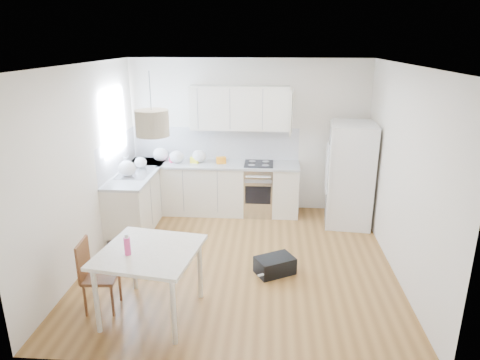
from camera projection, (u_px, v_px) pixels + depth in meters
The scene contains 29 objects.
floor at pixel (240, 261), 6.07m from camera, with size 4.20×4.20×0.00m, color brown.
ceiling at pixel (240, 65), 5.23m from camera, with size 4.20×4.20×0.00m, color white.
wall_back at pixel (249, 136), 7.64m from camera, with size 4.20×4.20×0.00m, color white.
wall_left at pixel (86, 167), 5.80m from camera, with size 4.20×4.20×0.00m, color white.
wall_right at pixel (402, 174), 5.51m from camera, with size 4.20×4.20×0.00m, color white.
window_glassblock at pixel (114, 122), 6.76m from camera, with size 0.02×1.00×1.00m, color #BFE0F9.
cabinets_back at pixel (214, 189), 7.68m from camera, with size 3.00×0.60×0.88m, color silver.
cabinets_left at pixel (139, 199), 7.20m from camera, with size 0.60×1.80×0.88m, color silver.
counter_back at pixel (214, 164), 7.54m from camera, with size 3.02×0.64×0.04m, color #A1A4A6.
counter_left at pixel (137, 173), 7.05m from camera, with size 0.64×1.82×0.04m, color #A1A4A6.
backsplash_back at pixel (215, 143), 7.72m from camera, with size 3.00×0.01×0.58m, color white.
backsplash_left at pixel (118, 154), 6.98m from camera, with size 0.01×1.80×0.58m, color white.
upper_cabinets at pixel (240, 108), 7.34m from camera, with size 1.70×0.32×0.75m, color silver.
range_oven at pixel (258, 190), 7.63m from camera, with size 0.50×0.61×0.88m, color #B5B7BA, non-canonical shape.
sink at pixel (136, 173), 7.00m from camera, with size 0.50×0.80×0.16m, color #B5B7BA, non-canonical shape.
refrigerator at pixel (351, 174), 7.11m from camera, with size 0.83×0.86×1.72m, color white, non-canonical shape.
dining_table at pixel (150, 257), 4.69m from camera, with size 1.16×1.16×0.81m.
dining_chair at pixel (101, 276), 4.88m from camera, with size 0.36×0.36×0.86m, color #523418, non-canonical shape.
drink_bottle at pixel (127, 244), 4.53m from camera, with size 0.07×0.07×0.24m, color #E23F85.
gym_bag at pixel (275, 265), 5.73m from camera, with size 0.50×0.32×0.23m, color black.
pendant_lamp at pixel (152, 123), 4.37m from camera, with size 0.35×0.35×0.27m, color beige.
grocery_bag_a at pixel (161, 154), 7.62m from camera, with size 0.27×0.23×0.25m, color white.
grocery_bag_b at pixel (177, 157), 7.50m from camera, with size 0.25×0.21×0.23m, color white.
grocery_bag_c at pixel (199, 156), 7.54m from camera, with size 0.25×0.21×0.23m, color white.
grocery_bag_d at pixel (141, 162), 7.24m from camera, with size 0.21×0.18×0.19m, color white.
grocery_bag_e at pixel (127, 168), 6.79m from camera, with size 0.28×0.24×0.25m, color white.
snack_orange at pixel (221, 160), 7.50m from camera, with size 0.17×0.10×0.11m, color orange.
snack_yellow at pixel (195, 160), 7.53m from camera, with size 0.15×0.10×0.10m, color yellow.
snack_red at pixel (174, 159), 7.59m from camera, with size 0.14×0.09×0.10m, color #D31A46.
Camera 1 is at (0.40, -5.39, 2.99)m, focal length 32.00 mm.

